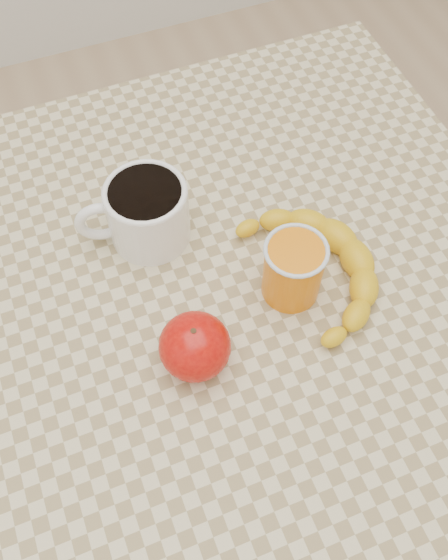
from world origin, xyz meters
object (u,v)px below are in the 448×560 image
object	(u,v)px
apple	(195,346)
banana	(316,268)
table	(224,322)
orange_juice_glass	(293,269)
coffee_mug	(145,211)

from	to	relation	value
apple	banana	size ratio (longest dim) A/B	0.37
table	orange_juice_glass	bearing A→B (deg)	-22.12
apple	banana	xyz separation A→B (m)	(0.18, 0.05, -0.02)
table	coffee_mug	xyz separation A→B (m)	(-0.06, 0.11, 0.13)
table	orange_juice_glass	world-z (taller)	orange_juice_glass
coffee_mug	orange_juice_glass	size ratio (longest dim) A/B	1.72
apple	orange_juice_glass	bearing A→B (deg)	18.69
orange_juice_glass	banana	xyz separation A→B (m)	(0.04, 0.01, -0.03)
orange_juice_glass	banana	size ratio (longest dim) A/B	0.36
orange_juice_glass	table	bearing A→B (deg)	157.88
table	banana	distance (m)	0.15
coffee_mug	apple	distance (m)	0.19
table	apple	bearing A→B (deg)	-129.93
coffee_mug	orange_juice_glass	distance (m)	0.20
table	coffee_mug	distance (m)	0.18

